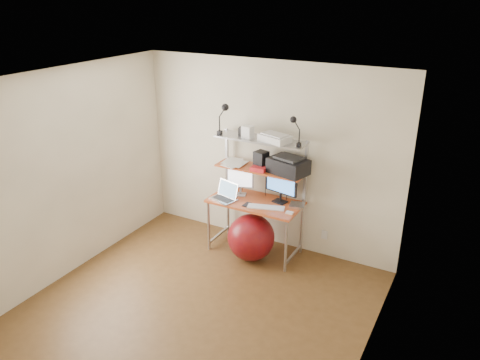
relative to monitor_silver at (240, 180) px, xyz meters
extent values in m
plane|color=brown|center=(0.27, -1.53, -0.95)|extent=(3.60, 3.60, 0.00)
plane|color=silver|center=(0.27, -1.53, 1.55)|extent=(3.60, 3.60, 0.00)
plane|color=beige|center=(0.27, 0.27, 0.30)|extent=(3.60, 0.00, 3.60)
plane|color=beige|center=(0.27, -3.33, 0.30)|extent=(3.60, 0.00, 3.60)
plane|color=beige|center=(-1.53, -1.53, 0.30)|extent=(0.00, 3.60, 3.60)
plane|color=beige|center=(2.07, -1.53, 0.30)|extent=(0.00, 3.60, 3.60)
cube|color=#BF5125|center=(0.27, -0.09, -0.23)|extent=(1.20, 0.60, 0.03)
cylinder|color=#A4A3A8|center=(-0.29, -0.35, -0.60)|extent=(0.04, 0.04, 0.71)
cylinder|color=#A4A3A8|center=(-0.29, 0.17, -0.60)|extent=(0.04, 0.04, 0.71)
cylinder|color=#A4A3A8|center=(0.83, -0.35, -0.60)|extent=(0.04, 0.04, 0.71)
cylinder|color=#A4A3A8|center=(0.83, 0.17, -0.60)|extent=(0.04, 0.04, 0.71)
cube|color=#A4A3A8|center=(-0.30, 0.17, 0.20)|extent=(0.03, 0.04, 0.84)
cube|color=#A4A3A8|center=(0.84, 0.17, 0.20)|extent=(0.03, 0.04, 0.84)
cube|color=#BF5125|center=(0.27, 0.04, 0.19)|extent=(1.18, 0.34, 0.02)
cube|color=#A4A3A8|center=(0.27, 0.04, 0.59)|extent=(1.18, 0.34, 0.02)
cube|color=silver|center=(1.12, 0.25, -0.65)|extent=(0.08, 0.01, 0.12)
cube|color=#B0B0B5|center=(0.00, -0.02, -0.20)|extent=(0.19, 0.17, 0.01)
cylinder|color=#B0B0B5|center=(0.00, 0.00, -0.15)|extent=(0.03, 0.03, 0.09)
cube|color=#B0B0B5|center=(0.00, 0.00, 0.03)|extent=(0.35, 0.14, 0.27)
plane|color=white|center=(0.00, -0.01, 0.03)|extent=(0.30, 0.10, 0.32)
cube|color=black|center=(0.56, 0.03, -0.20)|extent=(0.19, 0.16, 0.01)
cylinder|color=black|center=(0.56, 0.05, -0.14)|extent=(0.03, 0.03, 0.10)
cube|color=black|center=(0.56, 0.05, 0.05)|extent=(0.47, 0.13, 0.28)
plane|color=#468DEE|center=(0.56, 0.04, 0.05)|extent=(0.42, 0.09, 0.43)
cube|color=#B3B3B7|center=(-0.12, -0.25, -0.20)|extent=(0.38, 0.31, 0.02)
cube|color=#2A2A2C|center=(-0.12, -0.25, -0.19)|extent=(0.31, 0.21, 0.00)
cube|color=#B3B3B7|center=(-0.09, -0.14, -0.09)|extent=(0.34, 0.15, 0.22)
plane|color=#6D96B6|center=(-0.09, -0.14, -0.09)|extent=(0.31, 0.16, 0.29)
cube|color=silver|center=(0.48, -0.20, -0.20)|extent=(0.48, 0.26, 0.01)
cube|color=silver|center=(0.80, -0.22, -0.20)|extent=(0.09, 0.06, 0.02)
cube|color=#B3B3B7|center=(0.81, 0.01, -0.19)|extent=(0.22, 0.22, 0.03)
cube|color=black|center=(0.23, -0.25, -0.21)|extent=(0.08, 0.14, 0.01)
cube|color=black|center=(0.65, 0.05, 0.30)|extent=(0.54, 0.43, 0.19)
cube|color=#2A2A2C|center=(0.65, 0.05, 0.41)|extent=(0.37, 0.31, 0.03)
cube|color=black|center=(0.27, 0.05, 0.31)|extent=(0.18, 0.18, 0.22)
cube|color=red|center=(0.29, -0.05, 0.23)|extent=(0.20, 0.13, 0.05)
cube|color=silver|center=(0.47, 0.01, 0.64)|extent=(0.42, 0.34, 0.08)
cube|color=#B0B0B5|center=(0.47, 0.01, 0.69)|extent=(0.35, 0.27, 0.01)
cube|color=silver|center=(0.10, 0.00, 0.68)|extent=(0.14, 0.12, 0.15)
cube|color=#2A2A2C|center=(-0.01, 0.07, 0.65)|extent=(0.12, 0.12, 0.10)
cube|color=black|center=(-0.27, -0.06, 0.63)|extent=(0.05, 0.06, 0.05)
cylinder|color=black|center=(-0.27, -0.06, 0.74)|extent=(0.02, 0.02, 0.18)
sphere|color=black|center=(-0.18, -0.07, 0.97)|extent=(0.09, 0.09, 0.09)
cube|color=black|center=(0.81, -0.03, 0.62)|extent=(0.04, 0.05, 0.04)
cylinder|color=black|center=(0.81, -0.03, 0.73)|extent=(0.01, 0.01, 0.16)
sphere|color=black|center=(0.73, -0.04, 0.92)|extent=(0.08, 0.08, 0.08)
sphere|color=maroon|center=(0.31, -0.28, -0.64)|extent=(0.61, 0.61, 0.61)
cube|color=white|center=(-0.14, 0.06, 0.20)|extent=(0.31, 0.34, 0.00)
cube|color=white|center=(-0.10, -0.01, 0.21)|extent=(0.27, 0.32, 0.00)
cube|color=white|center=(-0.17, 0.08, 0.21)|extent=(0.23, 0.30, 0.00)
cube|color=white|center=(-0.06, 0.02, 0.22)|extent=(0.22, 0.28, 0.00)
cube|color=white|center=(-0.11, 0.04, 0.22)|extent=(0.30, 0.34, 0.00)
camera|label=1|loc=(2.73, -5.01, 2.34)|focal=35.00mm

